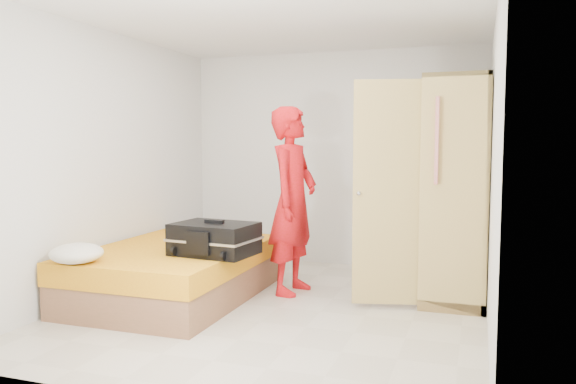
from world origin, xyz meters
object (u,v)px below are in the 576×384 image
(suitcase, at_px, (214,239))
(round_cushion, at_px, (77,253))
(person, at_px, (293,200))
(bed, at_px, (175,272))
(wardrobe, at_px, (451,195))

(suitcase, bearing_deg, round_cushion, -136.46)
(suitcase, bearing_deg, person, 63.89)
(bed, height_order, round_cushion, round_cushion)
(bed, height_order, person, person)
(suitcase, height_order, round_cushion, suitcase)
(wardrobe, xyz_separation_m, suitcase, (-1.98, -1.07, -0.36))
(wardrobe, height_order, suitcase, wardrobe)
(person, relative_size, suitcase, 2.40)
(person, relative_size, round_cushion, 4.26)
(wardrobe, height_order, person, wardrobe)
(person, xyz_separation_m, round_cushion, (-1.40, -1.48, -0.35))
(person, bearing_deg, wardrobe, -73.15)
(round_cushion, bearing_deg, bed, 66.19)
(bed, xyz_separation_m, round_cushion, (-0.40, -0.90, 0.33))
(wardrobe, xyz_separation_m, person, (-1.50, -0.29, -0.07))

